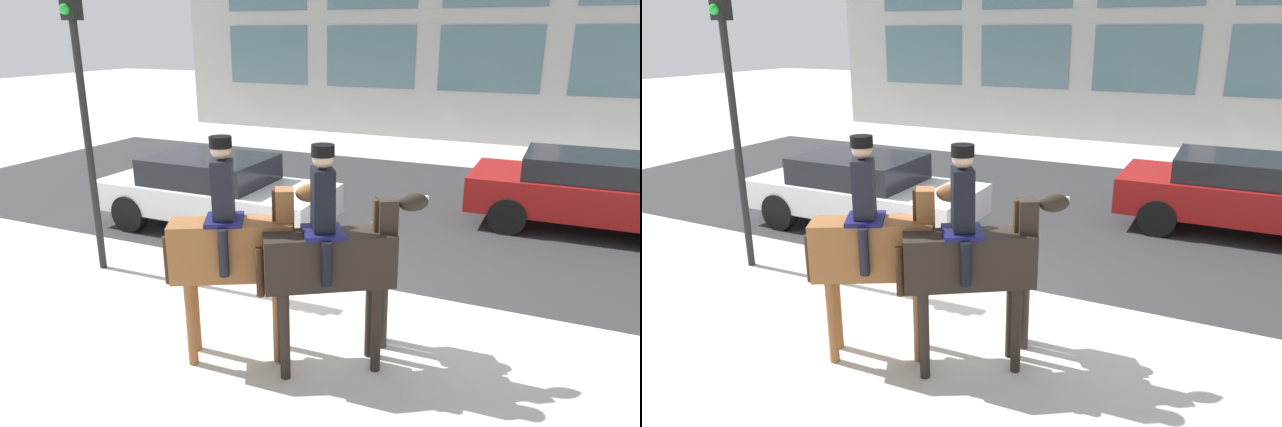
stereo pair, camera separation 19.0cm
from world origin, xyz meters
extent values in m
plane|color=beige|center=(0.00, 0.00, 0.00)|extent=(80.00, 80.00, 0.00)
cube|color=#2D2D30|center=(0.00, 4.75, 0.00)|extent=(23.33, 8.50, 0.01)
cube|color=slate|center=(-8.21, 12.83, 2.78)|extent=(3.28, 0.02, 2.12)
cube|color=slate|center=(-4.11, 12.83, 2.78)|extent=(3.28, 0.02, 2.12)
cube|color=slate|center=(0.00, 12.83, 2.78)|extent=(3.28, 0.02, 2.12)
cube|color=brown|center=(-0.49, -1.93, 1.33)|extent=(1.40, 1.02, 0.66)
cylinder|color=brown|center=(-0.13, -1.56, 0.50)|extent=(0.11, 0.11, 1.00)
cylinder|color=brown|center=(0.01, -1.84, 0.50)|extent=(0.11, 0.11, 1.00)
cylinder|color=brown|center=(-0.99, -2.02, 0.50)|extent=(0.11, 0.11, 1.00)
cylinder|color=brown|center=(-0.84, -2.29, 0.50)|extent=(0.11, 0.11, 1.00)
cube|color=brown|center=(0.03, -1.65, 1.72)|extent=(0.29, 0.31, 0.59)
cube|color=#382314|center=(-0.07, -1.71, 1.74)|extent=(0.07, 0.09, 0.53)
ellipsoid|color=brown|center=(0.29, -1.51, 1.96)|extent=(0.40, 0.34, 0.21)
cube|color=silver|center=(0.38, -1.47, 1.98)|extent=(0.13, 0.10, 0.08)
cylinder|color=#382314|center=(-1.12, -2.26, 1.22)|extent=(0.09, 0.09, 0.55)
cube|color=#14144C|center=(-0.55, -1.96, 1.68)|extent=(0.58, 0.61, 0.05)
cube|color=black|center=(-0.55, -1.96, 2.03)|extent=(0.34, 0.39, 0.64)
sphere|color=#D1A889|center=(-0.55, -1.96, 2.46)|extent=(0.22, 0.22, 0.22)
cylinder|color=black|center=(-0.55, -1.96, 2.54)|extent=(0.24, 0.24, 0.12)
cylinder|color=black|center=(-0.67, -1.72, 1.39)|extent=(0.11, 0.11, 0.53)
cylinder|color=black|center=(-0.42, -2.20, 1.39)|extent=(0.11, 0.11, 0.53)
cube|color=black|center=(0.59, -1.71, 1.31)|extent=(1.42, 1.12, 0.59)
cylinder|color=black|center=(0.93, -1.31, 0.51)|extent=(0.11, 0.11, 1.02)
cylinder|color=black|center=(1.10, -1.57, 0.51)|extent=(0.11, 0.11, 1.02)
cylinder|color=black|center=(0.08, -1.85, 0.51)|extent=(0.11, 0.11, 1.02)
cylinder|color=black|center=(0.25, -2.11, 0.51)|extent=(0.11, 0.11, 1.02)
cube|color=black|center=(1.11, -1.38, 1.68)|extent=(0.30, 0.31, 0.56)
cube|color=#382314|center=(1.01, -1.44, 1.70)|extent=(0.08, 0.09, 0.51)
ellipsoid|color=black|center=(1.35, -1.23, 1.91)|extent=(0.39, 0.35, 0.20)
cube|color=silver|center=(1.44, -1.17, 1.93)|extent=(0.13, 0.11, 0.08)
cylinder|color=#382314|center=(-0.03, -2.11, 1.21)|extent=(0.09, 0.09, 0.55)
cube|color=#14144C|center=(0.53, -1.75, 1.62)|extent=(0.61, 0.63, 0.05)
cube|color=black|center=(0.53, -1.75, 1.98)|extent=(0.36, 0.39, 0.65)
sphere|color=#D1A889|center=(0.53, -1.75, 2.42)|extent=(0.22, 0.22, 0.22)
cylinder|color=black|center=(0.53, -1.75, 2.50)|extent=(0.24, 0.24, 0.12)
cylinder|color=black|center=(0.39, -1.52, 1.37)|extent=(0.11, 0.11, 0.47)
cylinder|color=black|center=(0.68, -1.98, 1.37)|extent=(0.11, 0.11, 0.47)
cylinder|color=#332D28|center=(1.00, -1.05, 0.45)|extent=(0.13, 0.13, 0.90)
cylinder|color=#332D28|center=(0.91, -0.92, 0.45)|extent=(0.13, 0.13, 0.90)
cube|color=#332D28|center=(0.96, -0.99, 1.20)|extent=(0.40, 0.46, 0.61)
sphere|color=#D1A889|center=(0.96, -0.99, 1.61)|extent=(0.20, 0.20, 0.20)
cube|color=#332D28|center=(0.82, -1.29, 1.37)|extent=(0.51, 0.38, 0.09)
cone|color=orange|center=(0.53, -1.48, 1.37)|extent=(0.17, 0.14, 0.04)
cube|color=silver|center=(-3.27, 1.83, 0.63)|extent=(4.49, 1.86, 0.55)
cube|color=black|center=(-3.39, 1.83, 1.15)|extent=(2.24, 1.64, 0.49)
cylinder|color=black|center=(-1.88, 0.97, 0.35)|extent=(0.70, 0.22, 0.70)
cylinder|color=black|center=(-1.88, 2.68, 0.35)|extent=(0.70, 0.22, 0.70)
cylinder|color=black|center=(-4.67, 0.97, 0.35)|extent=(0.70, 0.22, 0.70)
cylinder|color=black|center=(-4.67, 2.68, 0.35)|extent=(0.70, 0.22, 0.70)
cube|color=maroon|center=(3.22, 4.66, 0.68)|extent=(4.33, 2.00, 0.67)
cube|color=black|center=(3.11, 4.66, 1.23)|extent=(2.17, 1.76, 0.43)
cylinder|color=black|center=(1.87, 3.75, 0.35)|extent=(0.70, 0.24, 0.70)
cylinder|color=black|center=(1.87, 5.58, 0.35)|extent=(0.70, 0.24, 0.70)
cylinder|color=black|center=(-3.86, -0.58, 1.89)|extent=(0.11, 0.11, 3.79)
sphere|color=green|center=(-3.86, -0.70, 3.93)|extent=(0.15, 0.15, 0.15)
camera|label=1|loc=(2.82, -6.91, 3.64)|focal=32.00mm
camera|label=2|loc=(2.99, -6.83, 3.64)|focal=32.00mm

